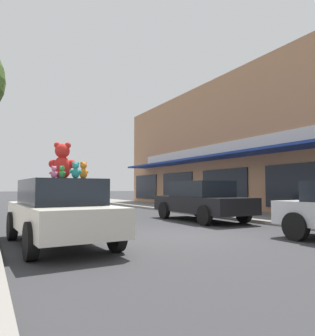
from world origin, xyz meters
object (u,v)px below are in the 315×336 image
Objects in this scene: plush_art_car at (59,210)px; teddy_bear_green at (62,172)px; teddy_bear_orange at (83,171)px; teddy_bear_teal at (76,171)px; teddy_bear_giant at (62,161)px; teddy_bear_pink at (54,172)px; teddy_bear_blue at (59,174)px; parked_car_far_center at (201,200)px.

plush_art_car is 1.20m from teddy_bear_green.
teddy_bear_teal is at bearing 22.67° from teddy_bear_orange.
teddy_bear_green is at bearing -1.34° from teddy_bear_orange.
teddy_bear_giant is 3.35× the size of teddy_bear_pink.
teddy_bear_giant is 0.92m from teddy_bear_blue.
plush_art_car is 12.79× the size of teddy_bear_teal.
parked_car_far_center is (6.43, 3.97, -0.80)m from teddy_bear_pink.
teddy_bear_teal is (0.27, -0.03, 0.04)m from teddy_bear_green.
teddy_bear_green reaches higher than plush_art_car.
teddy_bear_orange is at bearing -122.67° from teddy_bear_teal.
teddy_bear_green is at bearing 1.86° from teddy_bear_teal.
parked_car_far_center is at bearing -137.48° from teddy_bear_teal.
teddy_bear_pink is 0.16m from teddy_bear_green.
teddy_bear_orange is at bearing -92.14° from teddy_bear_green.
teddy_bear_blue is at bearing -106.55° from teddy_bear_orange.
teddy_bear_pink is at bearing 66.27° from teddy_bear_green.
teddy_bear_orange reaches higher than teddy_bear_green.
teddy_bear_teal reaches higher than teddy_bear_pink.
teddy_bear_teal reaches higher than parked_car_far_center.
teddy_bear_pink is (-0.29, -0.87, 0.83)m from plush_art_car.
teddy_bear_giant is 0.86m from teddy_bear_teal.
parked_car_far_center is (6.27, 3.96, -0.81)m from teddy_bear_green.
teddy_bear_pink is at bearing -148.30° from parked_car_far_center.
teddy_bear_green is at bearing 101.11° from teddy_bear_giant.
teddy_bear_pink is 0.67× the size of teddy_bear_orange.
teddy_bear_orange reaches higher than parked_car_far_center.
teddy_bear_blue is (0.14, 0.81, 0.87)m from plush_art_car.
teddy_bear_teal is at bearing 144.37° from teddy_bear_blue.
teddy_bear_blue is 0.90× the size of teddy_bear_orange.
plush_art_car is 1.26m from teddy_bear_teal.
teddy_bear_pink is 0.05× the size of parked_car_far_center.
teddy_bear_orange reaches higher than teddy_bear_blue.
teddy_bear_giant is (0.03, -0.08, 1.12)m from plush_art_car.
teddy_bear_blue reaches higher than parked_car_far_center.
parked_car_far_center is at bearing -172.89° from teddy_bear_orange.
teddy_bear_giant is 2.24× the size of teddy_bear_orange.
teddy_bear_green is 0.69× the size of teddy_bear_orange.
teddy_bear_orange is at bearing -147.05° from parked_car_far_center.
teddy_bear_pink is at bearing -6.21° from teddy_bear_orange.
teddy_bear_pink is 0.74× the size of teddy_bear_blue.
teddy_bear_orange is (0.51, 0.23, 0.06)m from teddy_bear_green.
teddy_bear_blue is 1.46m from teddy_bear_orange.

